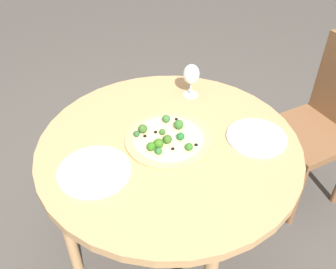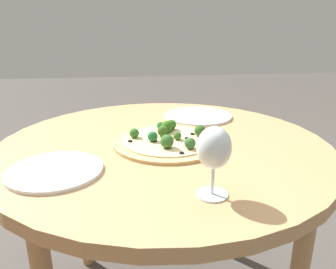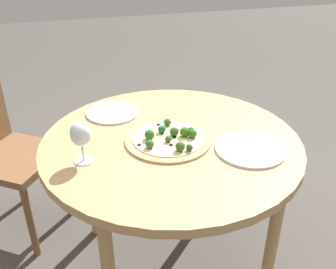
% 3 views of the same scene
% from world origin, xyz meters
% --- Properties ---
extents(ground_plane, '(12.00, 12.00, 0.00)m').
position_xyz_m(ground_plane, '(0.00, 0.00, 0.00)').
color(ground_plane, '#4C4742').
extents(dining_table, '(1.08, 1.08, 0.73)m').
position_xyz_m(dining_table, '(0.00, 0.00, 0.66)').
color(dining_table, tan).
rests_on(dining_table, ground_plane).
extents(chair, '(0.56, 0.56, 0.93)m').
position_xyz_m(chair, '(-0.75, 0.53, 0.51)').
color(chair, brown).
rests_on(chair, ground_plane).
extents(pizza, '(0.36, 0.36, 0.06)m').
position_xyz_m(pizza, '(-0.01, -0.02, 0.74)').
color(pizza, tan).
rests_on(pizza, dining_table).
extents(wine_glass, '(0.08, 0.08, 0.16)m').
position_xyz_m(wine_glass, '(-0.36, -0.07, 0.84)').
color(wine_glass, silver).
rests_on(wine_glass, dining_table).
extents(plate_near, '(0.25, 0.25, 0.01)m').
position_xyz_m(plate_near, '(-0.19, 0.31, 0.74)').
color(plate_near, silver).
rests_on(plate_near, dining_table).
extents(plate_far, '(0.28, 0.28, 0.01)m').
position_xyz_m(plate_far, '(0.27, -0.17, 0.74)').
color(plate_far, silver).
rests_on(plate_far, dining_table).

